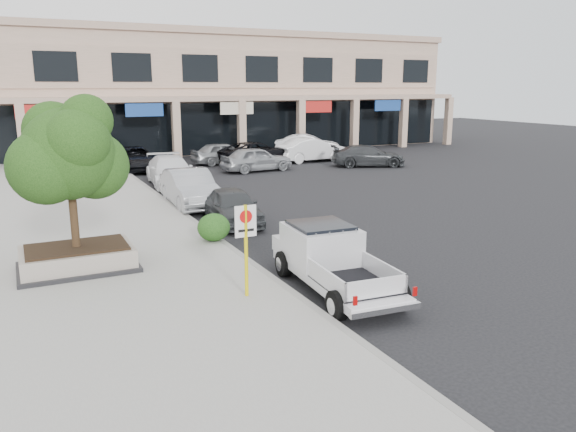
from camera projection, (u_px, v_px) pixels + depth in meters
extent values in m
plane|color=black|center=(331.00, 280.00, 15.52)|extent=(120.00, 120.00, 0.00)
cube|color=gray|center=(94.00, 247.00, 18.41)|extent=(8.00, 52.00, 0.15)
cube|color=gray|center=(209.00, 233.00, 20.09)|extent=(0.20, 52.00, 0.15)
cube|color=tan|center=(211.00, 94.00, 47.68)|extent=(40.00, 10.00, 9.00)
cube|color=tan|center=(210.00, 36.00, 46.60)|extent=(40.40, 10.40, 0.50)
cube|color=tan|center=(237.00, 98.00, 42.38)|extent=(40.00, 2.20, 0.35)
cube|color=tan|center=(448.00, 121.00, 50.68)|extent=(0.55, 0.55, 4.20)
cube|color=black|center=(233.00, 128.00, 43.82)|extent=(39.20, 0.08, 3.90)
cube|color=black|center=(78.00, 267.00, 15.93)|extent=(3.20, 2.20, 0.12)
cube|color=gray|center=(77.00, 257.00, 15.86)|extent=(3.00, 2.00, 0.50)
cube|color=black|center=(77.00, 247.00, 15.79)|extent=(2.70, 1.70, 0.06)
cylinder|color=#302412|center=(73.00, 208.00, 15.54)|extent=(0.22, 0.22, 2.20)
sphere|color=#17370F|center=(68.00, 154.00, 15.20)|extent=(2.50, 2.50, 2.50)
sphere|color=#17370F|center=(95.00, 166.00, 15.85)|extent=(1.90, 1.90, 1.90)
sphere|color=#17370F|center=(53.00, 131.00, 15.37)|extent=(1.60, 1.60, 1.60)
cylinder|color=yellow|center=(246.00, 251.00, 13.67)|extent=(0.09, 0.09, 2.30)
cube|color=white|center=(246.00, 221.00, 13.50)|extent=(0.55, 0.03, 0.78)
cylinder|color=red|center=(246.00, 217.00, 13.45)|extent=(0.32, 0.02, 0.32)
ellipsoid|color=#183F12|center=(214.00, 227.00, 18.73)|extent=(1.10, 0.99, 0.93)
imported|color=#323538|center=(233.00, 206.00, 21.63)|extent=(1.99, 4.21, 1.39)
imported|color=#9D9FA5|center=(190.00, 188.00, 24.78)|extent=(1.91, 5.01, 1.63)
imported|color=white|center=(171.00, 171.00, 30.01)|extent=(2.66, 5.52, 1.55)
imported|color=black|center=(135.00, 159.00, 35.40)|extent=(2.45, 5.28, 1.47)
imported|color=#9FA2A7|center=(256.00, 159.00, 34.96)|extent=(4.62, 2.14, 1.53)
imported|color=white|center=(312.00, 150.00, 39.49)|extent=(5.07, 2.02, 1.64)
imported|color=#2F3235|center=(368.00, 156.00, 37.10)|extent=(5.20, 3.66, 1.40)
imported|color=black|center=(256.00, 153.00, 38.21)|extent=(5.78, 3.32, 1.52)
imported|color=gray|center=(224.00, 153.00, 38.15)|extent=(4.50, 2.05, 1.50)
imported|color=white|center=(308.00, 145.00, 42.49)|extent=(5.17, 3.86, 1.63)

